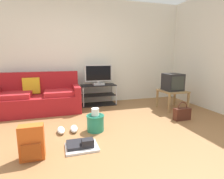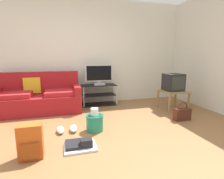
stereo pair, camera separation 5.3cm
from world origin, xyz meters
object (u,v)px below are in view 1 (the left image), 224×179
side_table (173,93)px  sneakers_pair (68,129)px  flat_tv (98,75)px  handbag (182,113)px  crt_tv (173,82)px  backpack (32,143)px  floor_tray (81,145)px  tv_stand (99,95)px  couch (39,98)px  cleaning_bucket (95,122)px

side_table → sneakers_pair: 2.59m
flat_tv → handbag: bearing=-50.1°
side_table → crt_tv: (0.00, 0.02, 0.26)m
handbag → side_table: bearing=69.6°
backpack → side_table: bearing=30.1°
floor_tray → backpack: bearing=-172.2°
backpack → floor_tray: size_ratio=0.99×
tv_stand → handbag: size_ratio=2.36×
crt_tv → backpack: size_ratio=0.93×
couch → flat_tv: size_ratio=2.60×
side_table → floor_tray: size_ratio=1.28×
backpack → floor_tray: backpack is taller
tv_stand → side_table: tv_stand is taller
backpack → cleaning_bucket: size_ratio=1.10×
couch → crt_tv: couch is taller
sneakers_pair → floor_tray: size_ratio=0.79×
side_table → tv_stand: bearing=150.7°
flat_tv → cleaning_bucket: bearing=-104.8°
handbag → cleaning_bucket: 1.76m
backpack → sneakers_pair: size_ratio=1.26×
flat_tv → backpack: bearing=-121.0°
flat_tv → floor_tray: (-0.74, -2.15, -0.74)m
crt_tv → backpack: 3.27m
crt_tv → handbag: bearing=-110.0°
cleaning_bucket → side_table: bearing=20.2°
crt_tv → handbag: 0.94m
couch → backpack: bearing=-87.5°
side_table → couch: bearing=167.1°
backpack → handbag: 2.75m
side_table → cleaning_bucket: 2.17m
tv_stand → sneakers_pair: size_ratio=2.52×
couch → side_table: size_ratio=3.21×
couch → backpack: 2.06m
cleaning_bucket → couch: bearing=124.9°
tv_stand → side_table: bearing=-29.3°
side_table → crt_tv: crt_tv is taller
crt_tv → cleaning_bucket: crt_tv is taller
backpack → handbag: backpack is taller
cleaning_bucket → backpack: bearing=-146.1°
crt_tv → couch: bearing=167.3°
backpack → handbag: bearing=18.7°
tv_stand → side_table: 1.83m
tv_stand → cleaning_bucket: bearing=-104.6°
tv_stand → sneakers_pair: 1.80m
couch → flat_tv: 1.51m
tv_stand → cleaning_bucket: (-0.43, -1.64, -0.10)m
backpack → sneakers_pair: (0.46, 0.70, -0.17)m
backpack → cleaning_bucket: backpack is taller
cleaning_bucket → floor_tray: size_ratio=0.90×
side_table → backpack: side_table is taller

